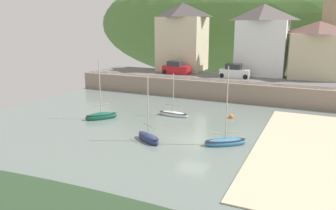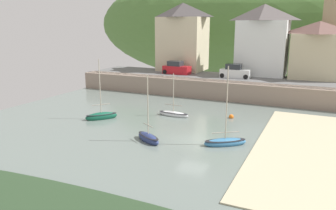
{
  "view_description": "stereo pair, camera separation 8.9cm",
  "coord_description": "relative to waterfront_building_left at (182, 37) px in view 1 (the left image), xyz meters",
  "views": [
    {
      "loc": [
        9.31,
        -25.25,
        9.66
      ],
      "look_at": [
        -4.15,
        3.82,
        1.89
      ],
      "focal_mm": 35.5,
      "sensor_mm": 36.0,
      "label": 1
    },
    {
      "loc": [
        9.4,
        -25.22,
        9.66
      ],
      "look_at": [
        -4.15,
        3.82,
        1.89
      ],
      "focal_mm": 35.5,
      "sensor_mm": 36.0,
      "label": 2
    }
  ],
  "objects": [
    {
      "name": "dinghy_open_wooden",
      "position": [
        8.07,
        -26.9,
        -7.48
      ],
      "size": [
        3.04,
        2.35,
        5.87
      ],
      "rotation": [
        0.0,
        0.0,
        -0.55
      ],
      "color": "navy",
      "rests_on": "ground"
    },
    {
      "name": "ground",
      "position": [
        12.89,
        -34.76,
        -7.63
      ],
      "size": [
        48.0,
        41.0,
        0.61
      ],
      "color": "slate"
    },
    {
      "name": "church_with_spire",
      "position": [
        21.59,
        4.0,
        3.53
      ],
      "size": [
        3.0,
        3.0,
        17.32
      ],
      "color": "tan",
      "rests_on": "ground"
    },
    {
      "name": "mooring_buoy",
      "position": [
        12.64,
        -16.83,
        -7.64
      ],
      "size": [
        0.51,
        0.51,
        0.51
      ],
      "color": "orange",
      "rests_on": "ground"
    },
    {
      "name": "parked_car_by_wall",
      "position": [
        9.83,
        -4.5,
        -4.59
      ],
      "size": [
        4.14,
        1.82,
        1.95
      ],
      "rotation": [
        0.0,
        0.0,
        0.02
      ],
      "color": "silver",
      "rests_on": "ground"
    },
    {
      "name": "waterfront_building_left",
      "position": [
        0.0,
        0.0,
        0.0
      ],
      "size": [
        7.3,
        6.29,
        10.63
      ],
      "color": "beige",
      "rests_on": "ground"
    },
    {
      "name": "motorboat_with_cabin",
      "position": [
        14.24,
        -25.03,
        -7.51
      ],
      "size": [
        3.56,
        2.96,
        6.69
      ],
      "rotation": [
        0.0,
        0.0,
        0.62
      ],
      "color": "teal",
      "rests_on": "ground"
    },
    {
      "name": "hillside_backdrop",
      "position": [
        6.02,
        30.0,
        1.88
      ],
      "size": [
        80.0,
        44.0,
        27.66
      ],
      "color": "#4F7A39",
      "rests_on": "ground"
    },
    {
      "name": "rowboat_small_beached",
      "position": [
        6.71,
        -18.63,
        -7.56
      ],
      "size": [
        3.57,
        1.09,
        4.8
      ],
      "rotation": [
        0.0,
        0.0,
        -0.05
      ],
      "color": "white",
      "rests_on": "ground"
    },
    {
      "name": "quay_seawall",
      "position": [
        11.49,
        -7.7,
        -6.44
      ],
      "size": [
        48.0,
        9.4,
        2.4
      ],
      "color": "gray",
      "rests_on": "ground"
    },
    {
      "name": "waterfront_building_right",
      "position": [
        20.05,
        0.0,
        -1.46
      ],
      "size": [
        7.04,
        6.29,
        7.75
      ],
      "color": "beige",
      "rests_on": "ground"
    },
    {
      "name": "sailboat_far_left",
      "position": [
        0.35,
        -22.95,
        -7.46
      ],
      "size": [
        2.88,
        3.15,
        6.51
      ],
      "rotation": [
        0.0,
        0.0,
        0.86
      ],
      "color": "#13523B",
      "rests_on": "ground"
    },
    {
      "name": "parked_car_near_slipway",
      "position": [
        0.88,
        -4.5,
        -4.59
      ],
      "size": [
        4.17,
        1.88,
        1.95
      ],
      "rotation": [
        0.0,
        0.0,
        -0.04
      ],
      "color": "red",
      "rests_on": "ground"
    },
    {
      "name": "waterfront_building_centre",
      "position": [
        12.61,
        0.0,
        -0.24
      ],
      "size": [
        7.27,
        5.79,
        10.15
      ],
      "color": "white",
      "rests_on": "ground"
    }
  ]
}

